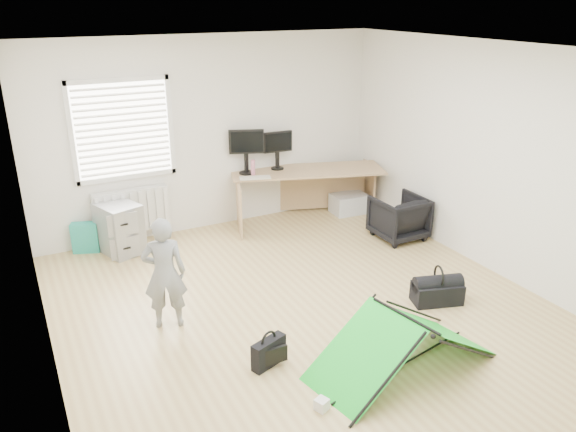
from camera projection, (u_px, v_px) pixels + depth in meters
name	position (u px, v px, depth m)	size (l,w,h in m)	color
ground	(305.00, 310.00, 6.05)	(5.50, 5.50, 0.00)	tan
back_wall	(211.00, 135.00, 7.82)	(5.00, 0.02, 2.70)	silver
window	(123.00, 130.00, 7.20)	(1.20, 0.06, 1.20)	silver
radiator	(132.00, 211.00, 7.57)	(1.00, 0.12, 0.60)	silver
desk	(307.00, 194.00, 8.41)	(2.24, 0.71, 0.76)	tan
filing_cabinet	(119.00, 228.00, 7.31)	(0.43, 0.57, 0.67)	gray
monitor_left	(246.00, 158.00, 8.01)	(0.50, 0.11, 0.47)	black
monitor_right	(277.00, 155.00, 8.23)	(0.44, 0.09, 0.42)	black
keyboard	(255.00, 178.00, 7.88)	(0.44, 0.15, 0.02)	beige
thermos	(253.00, 167.00, 8.00)	(0.06, 0.06, 0.22)	#C16C87
office_chair	(399.00, 217.00, 7.74)	(0.65, 0.67, 0.61)	black
person	(164.00, 273.00, 5.56)	(0.43, 0.28, 1.18)	gray
kite	(403.00, 342.00, 5.03)	(1.72, 0.76, 0.53)	green
storage_crate	(349.00, 203.00, 8.71)	(0.53, 0.37, 0.30)	silver
tote_bag	(86.00, 238.00, 7.35)	(0.34, 0.15, 0.40)	teal
laptop_bag	(269.00, 352.00, 5.10)	(0.35, 0.11, 0.27)	black
white_box	(322.00, 404.00, 4.58)	(0.10, 0.10, 0.10)	silver
duffel_bag	(437.00, 293.00, 6.16)	(0.53, 0.27, 0.23)	black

